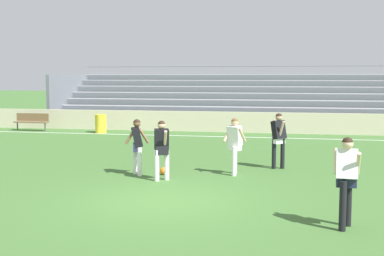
% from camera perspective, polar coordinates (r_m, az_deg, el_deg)
% --- Properties ---
extents(ground_plane, '(160.00, 160.00, 0.00)m').
position_cam_1_polar(ground_plane, '(11.62, -3.22, -8.19)').
color(ground_plane, '#3D662D').
extents(field_line_sideline, '(44.00, 0.12, 0.01)m').
position_cam_1_polar(field_line_sideline, '(23.52, 4.12, -1.00)').
color(field_line_sideline, white).
rests_on(field_line_sideline, ground).
extents(sideline_wall, '(48.00, 0.16, 1.04)m').
position_cam_1_polar(sideline_wall, '(25.37, 4.64, 0.67)').
color(sideline_wall, beige).
rests_on(sideline_wall, ground).
extents(bleacher_stand, '(22.21, 6.00, 3.49)m').
position_cam_1_polar(bleacher_stand, '(29.14, 6.42, 3.32)').
color(bleacher_stand, '#B2B2B7').
rests_on(bleacher_stand, ground).
extents(bench_near_bin, '(1.80, 0.40, 0.90)m').
position_cam_1_polar(bench_near_bin, '(27.36, -17.75, 0.85)').
color(bench_near_bin, brown).
rests_on(bench_near_bin, ground).
extents(trash_bin, '(0.56, 0.56, 0.93)m').
position_cam_1_polar(trash_bin, '(25.44, -10.33, 0.49)').
color(trash_bin, yellow).
rests_on(trash_bin, ground).
extents(player_dark_challenging, '(0.47, 0.66, 1.64)m').
position_cam_1_polar(player_dark_challenging, '(13.60, -3.47, -1.95)').
color(player_dark_challenging, white).
rests_on(player_dark_challenging, ground).
extents(player_dark_on_ball, '(0.64, 0.47, 1.61)m').
position_cam_1_polar(player_dark_on_ball, '(14.41, -6.26, -1.61)').
color(player_dark_on_ball, white).
rests_on(player_dark_on_ball, ground).
extents(player_white_overlapping, '(0.46, 0.58, 1.72)m').
position_cam_1_polar(player_white_overlapping, '(9.72, 17.15, -5.03)').
color(player_white_overlapping, black).
rests_on(player_white_overlapping, ground).
extents(player_white_wide_right, '(0.67, 0.50, 1.64)m').
position_cam_1_polar(player_white_wide_right, '(14.43, 4.86, -1.51)').
color(player_white_wide_right, white).
rests_on(player_white_wide_right, ground).
extents(player_dark_wide_left, '(0.51, 0.60, 1.71)m').
position_cam_1_polar(player_dark_wide_left, '(15.52, 9.81, -0.86)').
color(player_dark_wide_left, black).
rests_on(player_dark_wide_left, ground).
extents(soccer_ball, '(0.22, 0.22, 0.22)m').
position_cam_1_polar(soccer_ball, '(14.52, -3.24, -4.89)').
color(soccer_ball, orange).
rests_on(soccer_ball, ground).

